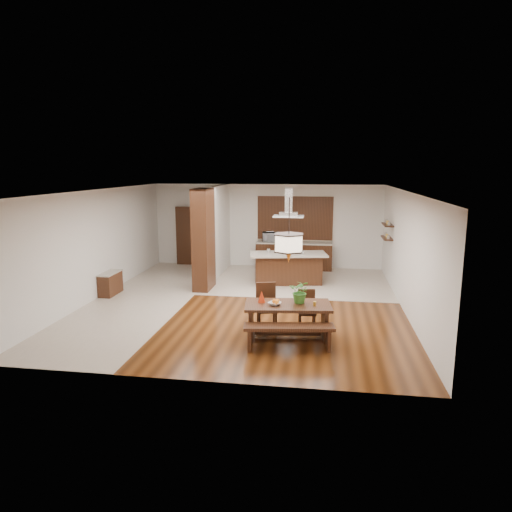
% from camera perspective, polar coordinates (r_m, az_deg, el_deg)
% --- Properties ---
extents(room_shell, '(9.00, 9.04, 2.92)m').
position_cam_1_polar(room_shell, '(11.56, -1.47, 3.99)').
color(room_shell, '#3C1E0B').
rests_on(room_shell, ground).
extents(tile_hallway, '(2.50, 9.00, 0.01)m').
position_cam_1_polar(tile_hallway, '(12.74, -13.75, -5.11)').
color(tile_hallway, '#C1B2A1').
rests_on(tile_hallway, ground).
extents(tile_kitchen, '(5.50, 4.00, 0.01)m').
position_cam_1_polar(tile_kitchen, '(14.25, 5.28, -3.11)').
color(tile_kitchen, '#C1B2A1').
rests_on(tile_kitchen, ground).
extents(soffit_band, '(8.00, 9.00, 0.02)m').
position_cam_1_polar(soffit_band, '(11.49, -1.49, 8.07)').
color(soffit_band, '#361D0D').
rests_on(soffit_band, room_shell).
extents(partition_pier, '(0.45, 1.00, 2.90)m').
position_cam_1_polar(partition_pier, '(13.11, -6.59, 2.06)').
color(partition_pier, black).
rests_on(partition_pier, ground).
extents(partition_stub, '(0.18, 2.40, 2.90)m').
position_cam_1_polar(partition_stub, '(15.13, -4.53, 3.30)').
color(partition_stub, silver).
rests_on(partition_stub, ground).
extents(hallway_console, '(0.37, 0.88, 0.63)m').
position_cam_1_polar(hallway_console, '(13.27, -17.74, -3.30)').
color(hallway_console, black).
rests_on(hallway_console, ground).
extents(hallway_doorway, '(1.10, 0.20, 2.10)m').
position_cam_1_polar(hallway_doorway, '(16.57, -8.04, 2.51)').
color(hallway_doorway, black).
rests_on(hallway_doorway, ground).
extents(rear_counter, '(2.60, 0.62, 0.95)m').
position_cam_1_polar(rear_counter, '(15.82, 4.76, 0.06)').
color(rear_counter, black).
rests_on(rear_counter, ground).
extents(kitchen_window, '(2.60, 0.08, 1.50)m').
position_cam_1_polar(kitchen_window, '(15.89, 4.90, 4.76)').
color(kitchen_window, '#A15F30').
rests_on(kitchen_window, room_shell).
extents(shelf_lower, '(0.26, 0.90, 0.04)m').
position_cam_1_polar(shelf_lower, '(14.18, 16.04, 2.18)').
color(shelf_lower, black).
rests_on(shelf_lower, room_shell).
extents(shelf_upper, '(0.26, 0.90, 0.04)m').
position_cam_1_polar(shelf_upper, '(14.13, 16.13, 3.78)').
color(shelf_upper, black).
rests_on(shelf_upper, room_shell).
extents(dining_table, '(1.84, 1.07, 0.73)m').
position_cam_1_polar(dining_table, '(9.47, 4.00, -7.11)').
color(dining_table, black).
rests_on(dining_table, ground).
extents(dining_bench, '(1.78, 0.62, 0.49)m').
position_cam_1_polar(dining_bench, '(8.97, 4.13, -10.13)').
color(dining_bench, black).
rests_on(dining_bench, ground).
extents(dining_chair_left, '(0.53, 0.53, 1.00)m').
position_cam_1_polar(dining_chair_left, '(9.98, 1.36, -6.35)').
color(dining_chair_left, black).
rests_on(dining_chair_left, ground).
extents(dining_chair_right, '(0.43, 0.43, 0.86)m').
position_cam_1_polar(dining_chair_right, '(10.04, 6.39, -6.74)').
color(dining_chair_right, black).
rests_on(dining_chair_right, ground).
extents(pendant_lantern, '(0.64, 0.64, 1.31)m').
position_cam_1_polar(pendant_lantern, '(9.08, 4.15, 3.19)').
color(pendant_lantern, beige).
rests_on(pendant_lantern, room_shell).
extents(foliage_plant, '(0.50, 0.45, 0.49)m').
position_cam_1_polar(foliage_plant, '(9.43, 5.59, -4.43)').
color(foliage_plant, '#377727').
rests_on(foliage_plant, dining_table).
extents(fruit_bowl, '(0.33, 0.33, 0.06)m').
position_cam_1_polar(fruit_bowl, '(9.31, 2.35, -5.97)').
color(fruit_bowl, beige).
rests_on(fruit_bowl, dining_table).
extents(napkin_cone, '(0.20, 0.20, 0.24)m').
position_cam_1_polar(napkin_cone, '(9.47, 0.71, -5.09)').
color(napkin_cone, red).
rests_on(napkin_cone, dining_table).
extents(gold_ornament, '(0.08, 0.08, 0.09)m').
position_cam_1_polar(gold_ornament, '(9.33, 7.35, -5.93)').
color(gold_ornament, gold).
rests_on(gold_ornament, dining_table).
extents(kitchen_island, '(2.43, 1.40, 0.94)m').
position_cam_1_polar(kitchen_island, '(13.83, 4.02, -1.49)').
color(kitchen_island, black).
rests_on(kitchen_island, ground).
extents(range_hood, '(0.90, 0.55, 0.87)m').
position_cam_1_polar(range_hood, '(13.55, 4.13, 6.72)').
color(range_hood, silver).
rests_on(range_hood, room_shell).
extents(island_cup, '(0.13, 0.13, 0.09)m').
position_cam_1_polar(island_cup, '(13.59, 5.82, 0.42)').
color(island_cup, silver).
rests_on(island_cup, kitchen_island).
extents(microwave, '(0.66, 0.51, 0.32)m').
position_cam_1_polar(microwave, '(15.77, 1.90, 2.41)').
color(microwave, silver).
rests_on(microwave, rear_counter).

